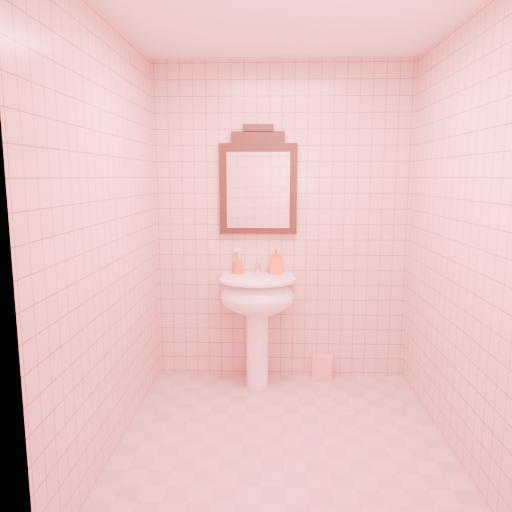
{
  "coord_description": "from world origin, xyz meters",
  "views": [
    {
      "loc": [
        -0.07,
        -2.82,
        1.62
      ],
      "look_at": [
        -0.18,
        0.55,
        1.08
      ],
      "focal_mm": 35.0,
      "sensor_mm": 36.0,
      "label": 1
    }
  ],
  "objects_px": {
    "pedestal_sink": "(257,304)",
    "soap_dispenser": "(276,262)",
    "towel": "(323,367)",
    "mirror": "(258,184)",
    "toothbrush_cup": "(238,267)"
  },
  "relations": [
    {
      "from": "pedestal_sink",
      "to": "towel",
      "type": "bearing_deg",
      "value": 17.85
    },
    {
      "from": "mirror",
      "to": "soap_dispenser",
      "type": "relative_size",
      "value": 4.14
    },
    {
      "from": "mirror",
      "to": "toothbrush_cup",
      "type": "xyz_separation_m",
      "value": [
        -0.16,
        -0.03,
        -0.65
      ]
    },
    {
      "from": "mirror",
      "to": "towel",
      "type": "distance_m",
      "value": 1.56
    },
    {
      "from": "toothbrush_cup",
      "to": "mirror",
      "type": "bearing_deg",
      "value": 11.8
    },
    {
      "from": "soap_dispenser",
      "to": "towel",
      "type": "bearing_deg",
      "value": 2.44
    },
    {
      "from": "pedestal_sink",
      "to": "mirror",
      "type": "distance_m",
      "value": 0.93
    },
    {
      "from": "pedestal_sink",
      "to": "soap_dispenser",
      "type": "xyz_separation_m",
      "value": [
        0.14,
        0.16,
        0.3
      ]
    },
    {
      "from": "mirror",
      "to": "toothbrush_cup",
      "type": "distance_m",
      "value": 0.67
    },
    {
      "from": "soap_dispenser",
      "to": "towel",
      "type": "relative_size",
      "value": 1.04
    },
    {
      "from": "toothbrush_cup",
      "to": "soap_dispenser",
      "type": "height_order",
      "value": "soap_dispenser"
    },
    {
      "from": "toothbrush_cup",
      "to": "towel",
      "type": "bearing_deg",
      "value": 0.08
    },
    {
      "from": "pedestal_sink",
      "to": "mirror",
      "type": "height_order",
      "value": "mirror"
    },
    {
      "from": "towel",
      "to": "pedestal_sink",
      "type": "bearing_deg",
      "value": -162.15
    },
    {
      "from": "soap_dispenser",
      "to": "towel",
      "type": "distance_m",
      "value": 0.95
    }
  ]
}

